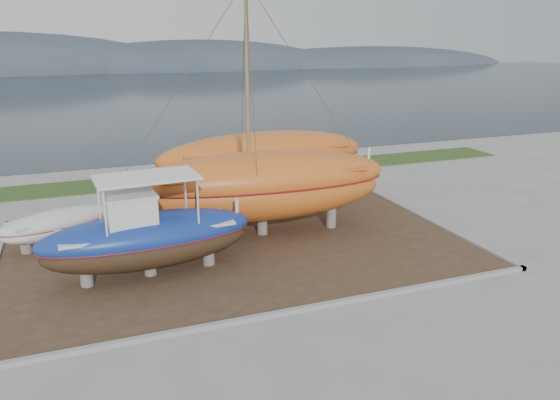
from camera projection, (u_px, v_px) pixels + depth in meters
name	position (u px, v px, depth m)	size (l,w,h in m)	color
ground	(271.00, 285.00, 18.86)	(140.00, 140.00, 0.00)	gray
dirt_patch	(238.00, 244.00, 22.43)	(18.00, 12.00, 0.06)	#422D1E
curb_frame	(238.00, 243.00, 22.42)	(18.60, 12.60, 0.15)	gray
grass_strip	(183.00, 178.00, 32.71)	(44.00, 3.00, 0.08)	#284219
sea	(112.00, 92.00, 81.47)	(260.00, 100.00, 0.04)	black
mountain_ridge	(94.00, 70.00, 130.66)	(200.00, 36.00, 20.00)	#333D49
blue_caique	(147.00, 227.00, 19.05)	(7.52, 2.35, 3.63)	navy
white_dinghy	(59.00, 228.00, 22.20)	(4.65, 1.74, 1.40)	silver
orange_sailboat	(261.00, 115.00, 22.06)	(10.98, 3.24, 10.23)	#C65D1E
orange_bare_hull	(264.00, 169.00, 27.36)	(10.82, 3.25, 3.55)	#C65D1E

